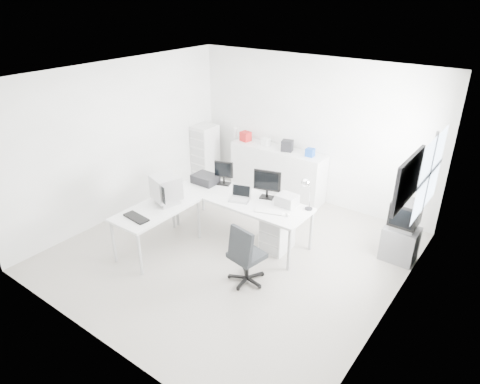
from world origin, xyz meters
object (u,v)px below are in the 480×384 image
Objects in this scene: filing_cabinet at (205,152)px; crt_tv at (405,215)px; drawer_pedestal at (277,233)px; laser_printer at (287,200)px; lcd_monitor_large at (267,185)px; tv_cabinet at (400,243)px; lcd_monitor_small at (224,173)px; office_chair at (247,252)px; main_desk at (241,217)px; side_desk at (158,229)px; crt_monitor at (166,190)px; laptop at (240,195)px; sideboard at (277,172)px; inkjet_printer at (205,179)px.

crt_tv is at bearing -7.74° from filing_cabinet.
drawer_pedestal is 1.93× the size of laser_printer.
lcd_monitor_large reaches higher than tv_cabinet.
lcd_monitor_small is 0.89× the size of lcd_monitor_large.
crt_tv is (1.59, 1.88, 0.29)m from office_chair.
lcd_monitor_large is at bearing 35.54° from main_desk.
side_desk is 1.93m from drawer_pedestal.
laser_printer is 1.93m from crt_monitor.
laptop reaches higher than tv_cabinet.
sideboard is (-1.09, 1.74, 0.20)m from drawer_pedestal.
filing_cabinet reaches higher than tv_cabinet.
filing_cabinet reaches higher than main_desk.
lcd_monitor_small is at bearing 170.91° from drawer_pedestal.
crt_monitor is at bearing -123.82° from lcd_monitor_small.
laser_printer is 1.97m from sideboard.
crt_monitor is 0.22× the size of sideboard.
crt_tv is (3.24, 0.84, -0.05)m from inkjet_printer.
office_chair is (1.65, -0.08, -0.48)m from crt_monitor.
crt_monitor is at bearing -99.88° from sideboard.
lcd_monitor_large is at bearing -64.25° from sideboard.
office_chair is at bearing -130.34° from crt_tv.
lcd_monitor_small is at bearing 92.46° from crt_monitor.
sideboard reaches higher than laptop.
main_desk is 1.23m from office_chair.
office_chair is (0.10, -0.98, 0.19)m from drawer_pedestal.
main_desk is 5.59× the size of inkjet_printer.
main_desk is 1.34m from crt_monitor.
crt_tv reaches higher than side_desk.
lcd_monitor_small is at bearing -179.64° from laser_printer.
filing_cabinet is (-1.26, 2.65, 0.23)m from side_desk.
side_desk is 2.13m from laser_printer.
drawer_pedestal is at bearing -28.18° from filing_cabinet.
filing_cabinet is (-2.86, 1.33, -0.23)m from laser_printer.
crt_tv is (1.64, 0.72, -0.06)m from laser_printer.
laptop reaches higher than main_desk.
crt_monitor is (0.00, -0.95, 0.15)m from inkjet_printer.
drawer_pedestal is at bearing -27.66° from lcd_monitor_small.
laser_printer is at bearing -156.24° from crt_tv.
inkjet_printer is 1.78m from sideboard.
crt_tv reaches higher than inkjet_printer.
lcd_monitor_small is 0.21× the size of sideboard.
laptop is at bearing -13.01° from inkjet_printer.
laser_printer is (1.60, 1.32, 0.46)m from side_desk.
drawer_pedestal is 1.97m from crt_tv.
crt_tv reaches higher than drawer_pedestal.
laptop is at bearing -156.00° from crt_tv.
sideboard is at bearing 74.28° from inkjet_printer.
side_desk is 1.28m from inkjet_printer.
inkjet_printer is at bearing 90.00° from side_desk.
tv_cabinet is at bearing -5.32° from lcd_monitor_small.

